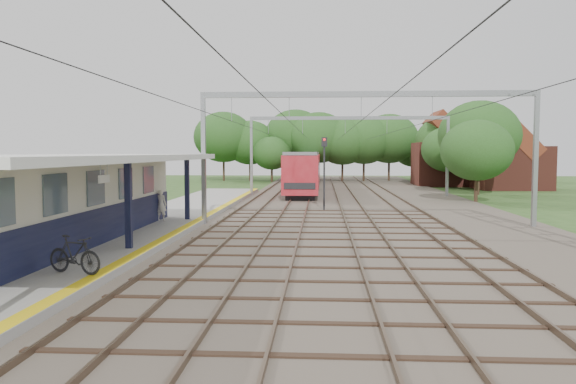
{
  "coord_description": "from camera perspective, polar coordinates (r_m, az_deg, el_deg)",
  "views": [
    {
      "loc": [
        1.21,
        -14.13,
        3.88
      ],
      "look_at": [
        -0.74,
        17.97,
        1.6
      ],
      "focal_mm": 35.0,
      "sensor_mm": 36.0,
      "label": 1
    }
  ],
  "objects": [
    {
      "name": "train",
      "position": [
        60.93,
        1.87,
        2.4
      ],
      "size": [
        2.9,
        36.08,
        3.81
      ],
      "color": "black",
      "rests_on": "ballast_bed"
    },
    {
      "name": "catenary_system",
      "position": [
        39.5,
        6.68,
        6.4
      ],
      "size": [
        17.22,
        88.0,
        7.0
      ],
      "color": "gray",
      "rests_on": "ground"
    },
    {
      "name": "house_far",
      "position": [
        67.77,
        16.11,
        3.35
      ],
      "size": [
        8.0,
        6.12,
        8.66
      ],
      "color": "brown",
      "rests_on": "ground"
    },
    {
      "name": "station_building",
      "position": [
        23.48,
        -21.98,
        -0.72
      ],
      "size": [
        3.41,
        18.0,
        3.4
      ],
      "color": "beige",
      "rests_on": "platform"
    },
    {
      "name": "platform",
      "position": [
        29.68,
        -13.64,
        -3.23
      ],
      "size": [
        5.0,
        52.0,
        0.35
      ],
      "primitive_type": "cube",
      "color": "gray",
      "rests_on": "ground"
    },
    {
      "name": "ground",
      "position": [
        14.7,
        -1.38,
        -11.25
      ],
      "size": [
        160.0,
        160.0,
        0.0
      ],
      "primitive_type": "plane",
      "color": "#2D4C1E",
      "rests_on": "ground"
    },
    {
      "name": "tree_band",
      "position": [
        71.31,
        5.61,
        4.87
      ],
      "size": [
        31.72,
        30.88,
        8.82
      ],
      "color": "#382619",
      "rests_on": "ground"
    },
    {
      "name": "person",
      "position": [
        29.77,
        -12.78,
        -1.27
      ],
      "size": [
        0.63,
        0.44,
        1.64
      ],
      "primitive_type": "imported",
      "rotation": [
        0.0,
        0.0,
        3.05
      ],
      "color": "silver",
      "rests_on": "platform"
    },
    {
      "name": "house_near",
      "position": [
        63.31,
        21.72,
        2.96
      ],
      "size": [
        7.0,
        6.12,
        7.89
      ],
      "color": "brown",
      "rests_on": "ground"
    },
    {
      "name": "ballast_bed",
      "position": [
        44.38,
        7.07,
        -0.93
      ],
      "size": [
        18.0,
        90.0,
        0.1
      ],
      "primitive_type": "cube",
      "color": "#473D33",
      "rests_on": "ground"
    },
    {
      "name": "rail_tracks",
      "position": [
        44.28,
        3.84,
        -0.75
      ],
      "size": [
        11.8,
        88.0,
        0.15
      ],
      "color": "brown",
      "rests_on": "ballast_bed"
    },
    {
      "name": "yellow_stripe",
      "position": [
        29.07,
        -9.4,
        -2.96
      ],
      "size": [
        0.45,
        52.0,
        0.01
      ],
      "primitive_type": "cube",
      "color": "yellow",
      "rests_on": "platform"
    },
    {
      "name": "canopy",
      "position": [
        22.04,
        -20.6,
        3.19
      ],
      "size": [
        6.4,
        20.0,
        3.44
      ],
      "color": "#101434",
      "rests_on": "platform"
    },
    {
      "name": "signal_post",
      "position": [
        36.75,
        3.7,
        2.97
      ],
      "size": [
        0.37,
        0.32,
        4.86
      ],
      "rotation": [
        0.0,
        0.0,
        0.24
      ],
      "color": "black",
      "rests_on": "ground"
    },
    {
      "name": "bicycle",
      "position": [
        17.51,
        -20.87,
        -5.97
      ],
      "size": [
        1.94,
        1.1,
        1.12
      ],
      "primitive_type": "imported",
      "rotation": [
        0.0,
        0.0,
        1.24
      ],
      "color": "black",
      "rests_on": "platform"
    }
  ]
}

